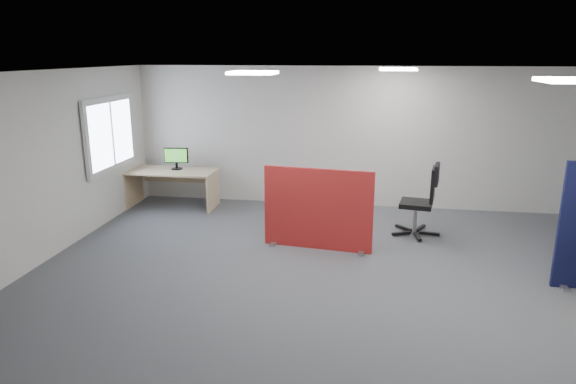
# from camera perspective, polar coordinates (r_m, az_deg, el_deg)

# --- Properties ---
(floor) EXTENTS (9.00, 9.00, 0.00)m
(floor) POSITION_cam_1_polar(r_m,az_deg,el_deg) (7.03, 7.74, -9.54)
(floor) COLOR #55575D
(floor) RESTS_ON ground
(ceiling) EXTENTS (9.00, 7.00, 0.02)m
(ceiling) POSITION_cam_1_polar(r_m,az_deg,el_deg) (6.40, 8.61, 13.01)
(ceiling) COLOR white
(ceiling) RESTS_ON wall_back
(wall_back) EXTENTS (9.00, 0.02, 2.70)m
(wall_back) POSITION_cam_1_polar(r_m,az_deg,el_deg) (10.02, 8.55, 5.95)
(wall_back) COLOR silver
(wall_back) RESTS_ON floor
(wall_front) EXTENTS (9.00, 0.02, 2.70)m
(wall_front) POSITION_cam_1_polar(r_m,az_deg,el_deg) (3.30, 6.89, -13.39)
(wall_front) COLOR silver
(wall_front) RESTS_ON floor
(wall_left) EXTENTS (0.02, 7.00, 2.70)m
(wall_left) POSITION_cam_1_polar(r_m,az_deg,el_deg) (8.02, -25.99, 2.30)
(wall_left) COLOR silver
(wall_left) RESTS_ON floor
(window) EXTENTS (0.06, 1.70, 1.30)m
(window) POSITION_cam_1_polar(r_m,az_deg,el_deg) (9.63, -19.11, 6.13)
(window) COLOR white
(window) RESTS_ON wall_left
(ceiling_lights) EXTENTS (4.10, 4.10, 0.04)m
(ceiling_lights) POSITION_cam_1_polar(r_m,az_deg,el_deg) (7.07, 11.43, 12.83)
(ceiling_lights) COLOR white
(ceiling_lights) RESTS_ON ceiling
(red_divider) EXTENTS (1.68, 0.30, 1.26)m
(red_divider) POSITION_cam_1_polar(r_m,az_deg,el_deg) (7.81, 3.32, -2.01)
(red_divider) COLOR #A92615
(red_divider) RESTS_ON floor
(second_desk) EXTENTS (1.69, 0.85, 0.73)m
(second_desk) POSITION_cam_1_polar(r_m,az_deg,el_deg) (10.28, -12.65, 1.47)
(second_desk) COLOR tan
(second_desk) RESTS_ON floor
(monitor_second) EXTENTS (0.47, 0.21, 0.42)m
(monitor_second) POSITION_cam_1_polar(r_m,az_deg,el_deg) (10.24, -12.31, 3.77)
(monitor_second) COLOR black
(monitor_second) RESTS_ON second_desk
(office_chair) EXTENTS (0.79, 0.78, 1.19)m
(office_chair) POSITION_cam_1_polar(r_m,az_deg,el_deg) (8.64, 14.93, -0.42)
(office_chair) COLOR black
(office_chair) RESTS_ON floor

